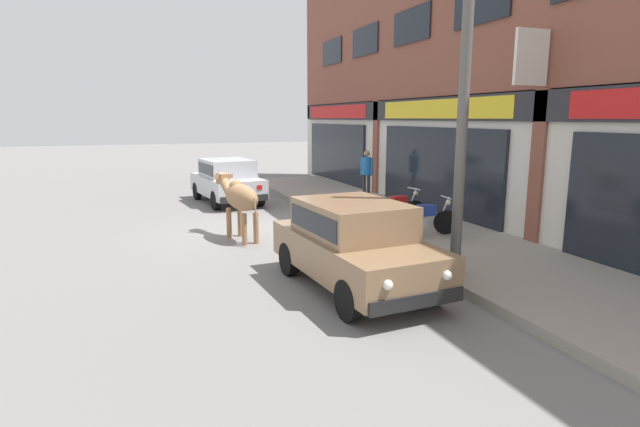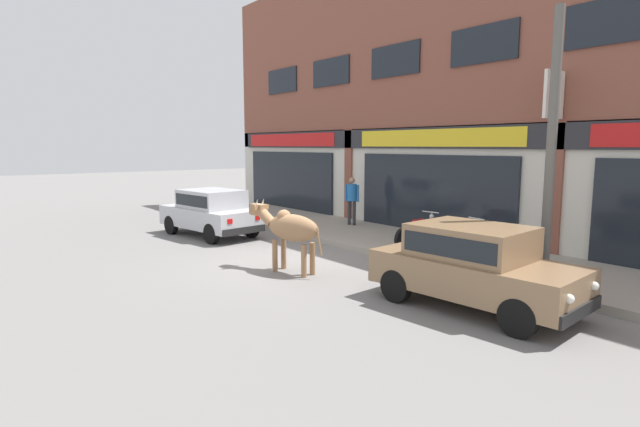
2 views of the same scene
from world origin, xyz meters
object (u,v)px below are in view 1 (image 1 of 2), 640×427
pedestrian (367,169)px  car_1 (354,241)px  cow (240,197)px  motorcycle_1 (420,219)px  car_0 (227,179)px  utility_pole (462,122)px  motorcycle_0 (394,209)px

pedestrian → car_1: bearing=-26.7°
cow → motorcycle_1: bearing=66.3°
car_0 → motorcycle_1: (6.93, 3.21, -0.26)m
car_1 → pedestrian: size_ratio=2.32×
car_0 → utility_pole: size_ratio=0.73×
cow → car_0: cow is taller
motorcycle_0 → motorcycle_1: (1.33, -0.04, 0.00)m
cow → car_1: bearing=15.6°
pedestrian → utility_pole: bearing=-14.3°
utility_pole → car_0: bearing=-166.7°
car_0 → pedestrian: (1.85, 4.25, 0.34)m
motorcycle_1 → utility_pole: utility_pole is taller
cow → car_0: bearing=173.6°
motorcycle_0 → cow: bearing=-95.1°
car_1 → motorcycle_1: 3.57m
utility_pole → motorcycle_1: bearing=160.8°
car_0 → motorcycle_1: size_ratio=2.08×
cow → utility_pole: (4.35, 2.87, 1.74)m
motorcycle_1 → car_0: bearing=-155.1°
car_0 → car_1: same height
car_1 → utility_pole: size_ratio=0.72×
car_1 → utility_pole: bearing=78.8°
motorcycle_0 → motorcycle_1: bearing=-1.6°
cow → pedestrian: (-3.41, 4.84, 0.15)m
motorcycle_0 → car_0: bearing=-149.9°
pedestrian → car_0: bearing=-113.5°
car_1 → pedestrian: 8.31m
utility_pole → car_1: bearing=-101.2°
cow → car_1: 4.16m
motorcycle_1 → utility_pole: size_ratio=0.35×
cow → motorcycle_0: size_ratio=1.17×
motorcycle_0 → utility_pole: 4.67m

